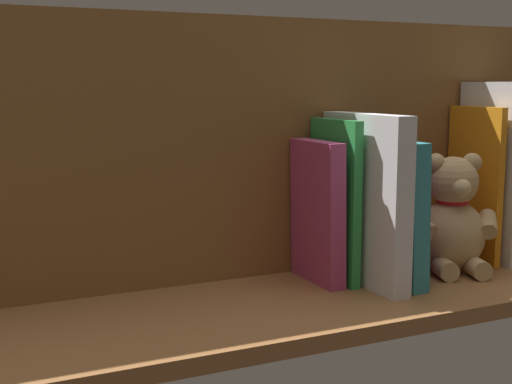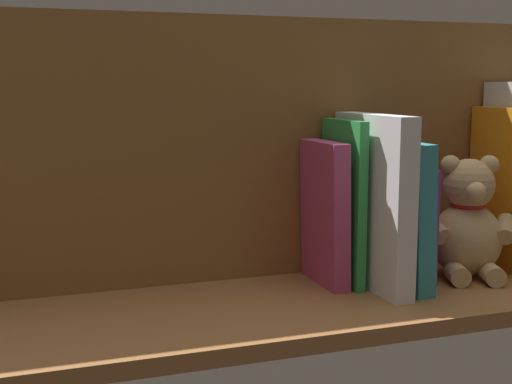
{
  "view_description": "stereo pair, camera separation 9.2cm",
  "coord_description": "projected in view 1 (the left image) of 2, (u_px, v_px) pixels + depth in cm",
  "views": [
    {
      "loc": [
        38.83,
        82.19,
        29.09
      ],
      "look_at": [
        0.0,
        0.0,
        15.01
      ],
      "focal_mm": 49.17,
      "sensor_mm": 36.0,
      "label": 1
    },
    {
      "loc": [
        30.33,
        85.69,
        29.09
      ],
      "look_at": [
        0.0,
        0.0,
        15.01
      ],
      "focal_mm": 49.17,
      "sensor_mm": 36.0,
      "label": 2
    }
  ],
  "objects": [
    {
      "name": "book_5",
      "position": [
        317.0,
        212.0,
        1.03
      ],
      "size": [
        3.03,
        11.78,
        20.98
      ],
      "primitive_type": "cube",
      "rotation": [
        0.0,
        0.02,
        0.0
      ],
      "color": "#B23F72",
      "rests_on": "ground_plane"
    },
    {
      "name": "teddy_bear",
      "position": [
        452.0,
        220.0,
        1.09
      ],
      "size": [
        14.19,
        14.13,
        18.54
      ],
      "rotation": [
        0.0,
        0.0,
        -0.34
      ],
      "color": "tan",
      "rests_on": "ground_plane"
    },
    {
      "name": "ground_plane",
      "position": [
        256.0,
        310.0,
        0.94
      ],
      "size": [
        114.0,
        29.34,
        2.2
      ],
      "primitive_type": "cube",
      "color": "brown"
    },
    {
      "name": "book_1",
      "position": [
        394.0,
        219.0,
        1.08
      ],
      "size": [
        2.5,
        13.6,
        17.0
      ],
      "primitive_type": "cube",
      "color": "purple",
      "rests_on": "ground_plane"
    },
    {
      "name": "book_2",
      "position": [
        384.0,
        210.0,
        1.04
      ],
      "size": [
        3.44,
        17.98,
        21.13
      ],
      "primitive_type": "cube",
      "rotation": [
        0.0,
        0.03,
        0.0
      ],
      "color": "teal",
      "rests_on": "ground_plane"
    },
    {
      "name": "book_4",
      "position": [
        335.0,
        201.0,
        1.03
      ],
      "size": [
        1.42,
        12.31,
        23.97
      ],
      "primitive_type": "cube",
      "color": "green",
      "rests_on": "ground_plane"
    },
    {
      "name": "shelf_back_panel",
      "position": [
        220.0,
        151.0,
        1.02
      ],
      "size": [
        114.0,
        1.5,
        38.82
      ],
      "primitive_type": "cube",
      "color": "brown",
      "rests_on": "ground_plane"
    },
    {
      "name": "book_3",
      "position": [
        365.0,
        200.0,
        1.02
      ],
      "size": [
        3.05,
        18.98,
        24.88
      ],
      "primitive_type": "cube",
      "color": "silver",
      "rests_on": "ground_plane"
    },
    {
      "name": "dictionary_thick_white",
      "position": [
        499.0,
        172.0,
        1.16
      ],
      "size": [
        6.19,
        13.12,
        29.39
      ],
      "primitive_type": "cube",
      "color": "silver",
      "rests_on": "ground_plane"
    },
    {
      "name": "book_0",
      "position": [
        474.0,
        184.0,
        1.15
      ],
      "size": [
        1.21,
        11.9,
        25.45
      ],
      "primitive_type": "cube",
      "color": "orange",
      "rests_on": "ground_plane"
    }
  ]
}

